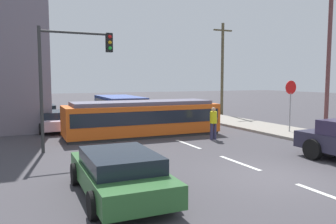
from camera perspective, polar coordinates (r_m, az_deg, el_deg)
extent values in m
plane|color=#413E43|center=(19.75, -2.14, -3.47)|extent=(120.00, 120.00, 0.00)
cube|color=gray|center=(20.26, 20.61, -3.39)|extent=(3.20, 36.00, 0.14)
cube|color=silver|center=(10.11, 25.93, -12.77)|extent=(0.16, 2.40, 0.01)
cube|color=silver|center=(12.89, 11.90, -8.41)|extent=(0.16, 2.40, 0.01)
cube|color=silver|center=(16.19, 3.37, -5.45)|extent=(0.16, 2.40, 0.01)
cube|color=silver|center=(24.67, -6.89, -1.69)|extent=(0.16, 2.40, 0.01)
cube|color=silver|center=(30.40, -10.39, -0.39)|extent=(0.16, 2.40, 0.01)
cube|color=#2D3847|center=(28.89, -20.73, 2.85)|extent=(0.06, 14.51, 1.92)
cube|color=#2D3847|center=(28.94, -20.95, 9.19)|extent=(0.06, 14.51, 1.92)
cube|color=#2D3847|center=(29.34, -21.17, 15.43)|extent=(0.06, 14.51, 1.92)
cube|color=#E55919|center=(18.59, -4.32, -1.15)|extent=(8.47, 2.69, 1.56)
cube|color=#2D2D2D|center=(18.71, -4.30, -3.75)|extent=(8.30, 2.57, 0.15)
cube|color=#57556B|center=(18.51, -4.34, 1.55)|extent=(7.62, 2.30, 0.20)
cube|color=#1E232D|center=(18.57, -4.32, -0.58)|extent=(8.13, 2.73, 0.69)
cube|color=#324893|center=(24.49, -8.17, 0.79)|extent=(2.69, 5.78, 1.58)
cube|color=black|center=(21.78, -6.29, 0.86)|extent=(2.25, 0.19, 0.95)
cube|color=black|center=(24.47, -8.18, 1.45)|extent=(2.70, 4.93, 0.63)
cylinder|color=black|center=(22.80, -6.97, -1.16)|extent=(2.58, 0.98, 0.90)
cylinder|color=black|center=(26.31, -9.17, -0.30)|extent=(2.58, 0.98, 0.90)
cylinder|color=#353251|center=(17.43, 7.37, -3.30)|extent=(0.16, 0.16, 0.85)
cylinder|color=#353251|center=(17.53, 7.93, -3.25)|extent=(0.16, 0.16, 0.85)
cylinder|color=yellow|center=(17.39, 7.68, -0.91)|extent=(0.36, 0.36, 0.60)
sphere|color=tan|center=(17.35, 7.70, 0.43)|extent=(0.22, 0.22, 0.22)
cube|color=#4D310E|center=(17.57, 8.19, -1.51)|extent=(0.22, 0.21, 0.24)
cylinder|color=black|center=(14.23, 23.29, -5.80)|extent=(0.28, 0.80, 0.80)
cube|color=#306530|center=(9.26, -8.32, -10.62)|extent=(1.99, 4.53, 0.55)
cube|color=black|center=(9.00, -8.11, -7.97)|extent=(1.79, 2.51, 0.40)
cylinder|color=black|center=(10.41, -15.37, -10.06)|extent=(0.23, 0.64, 0.64)
cylinder|color=black|center=(10.82, -5.33, -9.29)|extent=(0.23, 0.64, 0.64)
cylinder|color=black|center=(7.88, -12.47, -15.13)|extent=(0.23, 0.64, 0.64)
cylinder|color=black|center=(8.41, 0.58, -13.65)|extent=(0.23, 0.64, 0.64)
cube|color=silver|center=(21.57, -18.59, -1.61)|extent=(1.75, 4.47, 0.55)
cube|color=black|center=(21.37, -18.59, -0.39)|extent=(1.61, 2.46, 0.40)
cylinder|color=black|center=(22.85, -21.11, -1.80)|extent=(0.22, 0.64, 0.64)
cylinder|color=black|center=(23.02, -16.79, -1.62)|extent=(0.22, 0.64, 0.64)
cylinder|color=black|center=(20.19, -20.62, -2.70)|extent=(0.22, 0.64, 0.64)
cylinder|color=black|center=(20.39, -15.73, -2.48)|extent=(0.22, 0.64, 0.64)
cube|color=#336643|center=(27.12, -20.44, -0.27)|extent=(1.91, 4.35, 0.55)
cube|color=black|center=(26.93, -20.45, 0.71)|extent=(1.74, 2.40, 0.40)
cylinder|color=black|center=(28.39, -22.50, -0.49)|extent=(0.23, 0.64, 0.64)
cylinder|color=black|center=(28.51, -18.74, -0.34)|extent=(0.23, 0.64, 0.64)
cylinder|color=black|center=(25.80, -22.30, -1.05)|extent=(0.23, 0.64, 0.64)
cylinder|color=black|center=(25.93, -18.16, -0.88)|extent=(0.23, 0.64, 0.64)
cube|color=silver|center=(32.70, -21.19, 0.64)|extent=(1.87, 4.17, 0.55)
cube|color=black|center=(32.52, -21.20, 1.45)|extent=(1.69, 2.31, 0.40)
cylinder|color=black|center=(33.88, -22.86, 0.40)|extent=(0.24, 0.65, 0.64)
cylinder|color=black|center=(34.03, -19.89, 0.53)|extent=(0.24, 0.65, 0.64)
cylinder|color=black|center=(31.42, -22.58, 0.04)|extent=(0.24, 0.65, 0.64)
cylinder|color=black|center=(31.58, -19.38, 0.18)|extent=(0.24, 0.65, 0.64)
cylinder|color=gray|center=(20.26, 19.91, -0.03)|extent=(0.07, 0.07, 2.20)
cylinder|color=red|center=(20.18, 20.04, 3.93)|extent=(0.76, 0.04, 0.76)
cylinder|color=#333333|center=(15.00, -20.65, 3.45)|extent=(0.14, 0.14, 5.27)
cylinder|color=#333333|center=(15.30, -15.36, 12.78)|extent=(2.93, 0.10, 0.10)
cube|color=black|center=(15.57, -9.91, 11.46)|extent=(0.28, 0.24, 0.84)
sphere|color=red|center=(15.47, -9.80, 12.43)|extent=(0.16, 0.16, 0.16)
sphere|color=gold|center=(15.44, -9.78, 11.51)|extent=(0.16, 0.16, 0.16)
sphere|color=green|center=(15.42, -9.76, 10.59)|extent=(0.16, 0.16, 0.16)
cylinder|color=brown|center=(22.32, 25.49, 8.25)|extent=(0.24, 0.24, 8.71)
cylinder|color=brown|center=(29.37, 9.15, 7.05)|extent=(0.24, 0.24, 7.82)
cube|color=brown|center=(29.65, 9.25, 13.46)|extent=(1.80, 0.12, 0.12)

